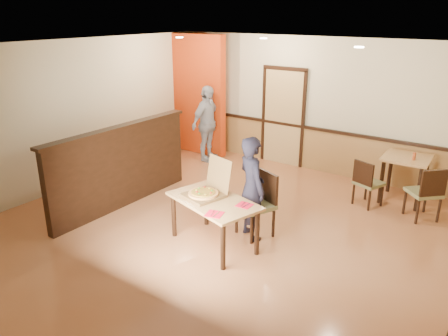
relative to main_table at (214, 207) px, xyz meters
The scene contains 24 objects.
floor 0.76m from the main_table, 111.27° to the left, with size 7.00×7.00×0.00m, color #AC6C43.
ceiling 2.23m from the main_table, 111.27° to the left, with size 7.00×7.00×0.00m, color black.
wall_back 3.99m from the main_table, 92.34° to the left, with size 7.00×7.00×0.00m, color beige.
wall_left 3.76m from the main_table, behind, with size 7.00×7.00×0.00m, color beige.
wainscot_back 3.89m from the main_table, 92.36° to the left, with size 7.00×0.04×0.90m, color olive.
chair_rail_back 3.88m from the main_table, 92.37° to the left, with size 7.00×0.06×0.06m, color black.
back_door 4.01m from the main_table, 103.93° to the left, with size 0.90×0.06×2.10m, color tan.
booth_partition 2.17m from the main_table, behind, with size 0.20×3.10×1.44m.
red_accent_panel 4.65m from the main_table, 131.90° to the left, with size 1.60×0.20×2.78m, color #B3340C.
spot_a 3.95m from the main_table, 138.06° to the left, with size 0.14×0.14×0.02m, color #FFDDB2.
spot_b 3.75m from the main_table, 108.25° to the left, with size 0.14×0.14×0.02m, color #FFDDB2.
spot_c 3.14m from the main_table, 57.00° to the left, with size 0.14×0.14×0.02m, color #FFDDB2.
main_table is the anchor object (origin of this frame).
diner_chair 0.77m from the main_table, 62.36° to the left, with size 0.64×0.64×0.99m.
side_chair_left 2.99m from the main_table, 62.71° to the left, with size 0.54×0.54×0.85m.
side_chair_right 3.55m from the main_table, 48.71° to the left, with size 0.65×0.65×0.93m.
side_table 3.75m from the main_table, 60.56° to the left, with size 0.81×0.81×0.84m.
diner 0.64m from the main_table, 60.27° to the left, with size 0.58×0.38×1.59m, color black.
passerby 3.91m from the main_table, 128.81° to the left, with size 1.01×0.42×1.73m, color #9A9CA3.
pizza_box 0.25m from the main_table, 162.77° to the left, with size 0.63×0.70×0.53m.
pizza 0.25m from the main_table, behind, with size 0.44×0.44×0.03m, color #F8B15A.
napkin_near 0.48m from the main_table, 52.12° to the right, with size 0.27×0.27×0.01m.
napkin_far 0.49m from the main_table, 11.94° to the left, with size 0.21×0.21×0.01m.
condiment 3.74m from the main_table, 58.01° to the left, with size 0.05×0.05×0.14m, color #9A401C.
Camera 1 is at (3.59, -4.99, 3.29)m, focal length 35.00 mm.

